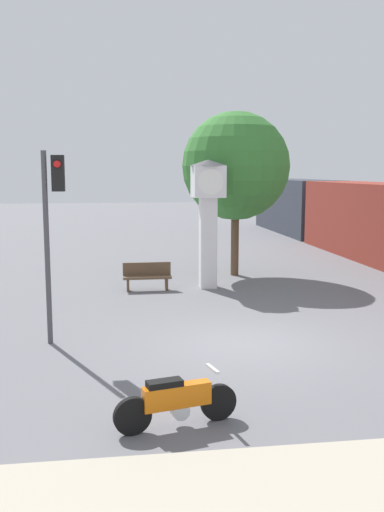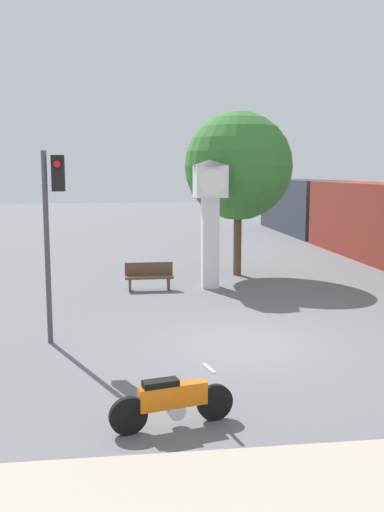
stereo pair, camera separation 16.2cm
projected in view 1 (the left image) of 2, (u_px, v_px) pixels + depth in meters
name	position (u px, v px, depth m)	size (l,w,h in m)	color
ground_plane	(244.00, 343.00, 13.14)	(120.00, 120.00, 0.00)	slate
motorcycle	(176.00, 401.00, 8.79)	(1.97, 0.64, 0.88)	black
clock_tower	(208.00, 203.00, 19.08)	(1.26, 1.26, 4.32)	white
freight_train	(370.00, 220.00, 26.58)	(2.80, 31.52, 3.40)	maroon
traffic_light	(52.00, 213.00, 12.74)	(0.50, 0.35, 4.39)	#47474C
street_tree	(236.00, 166.00, 21.23)	(4.02, 4.02, 6.14)	brown
bench	(147.00, 276.00, 18.97)	(1.60, 0.44, 0.92)	brown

